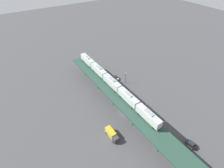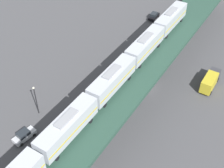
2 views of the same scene
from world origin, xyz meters
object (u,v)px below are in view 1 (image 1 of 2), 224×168
street_lamp (126,77)px  street_car_silver (116,78)px  delivery_truck (112,134)px  street_car_black (191,144)px  subway_train (112,82)px

street_lamp → street_car_silver: bearing=-69.2°
delivery_truck → street_car_black: bearing=140.2°
street_car_silver → delivery_truck: (23.29, 32.44, 0.82)m
subway_train → street_car_black: bearing=106.1°
street_car_black → delivery_truck: bearing=-39.8°
subway_train → delivery_truck: (12.50, 19.62, -8.45)m
subway_train → delivery_truck: subway_train is taller
street_lamp → subway_train: bearing=26.7°
delivery_truck → street_lamp: (-25.65, -26.24, 2.35)m
subway_train → street_lamp: size_ratio=9.00×
street_car_silver → delivery_truck: bearing=54.3°
subway_train → delivery_truck: 24.75m
subway_train → street_car_black: size_ratio=13.86×
street_car_black → subway_train: bearing=-73.9°
street_car_black → delivery_truck: delivery_truck is taller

